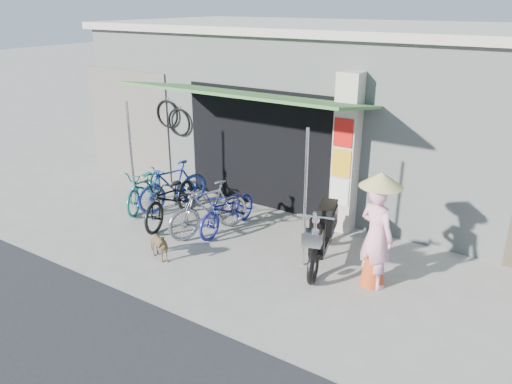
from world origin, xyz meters
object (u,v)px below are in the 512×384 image
Objects in this scene: bike_black at (171,198)px; bike_silver at (209,209)px; bike_blue at (173,186)px; street_dog at (157,245)px; moped at (323,233)px; nun at (377,232)px; bike_teal at (145,186)px; bike_navy at (228,209)px.

bike_silver is at bearing -16.07° from bike_black.
bike_silver is (1.41, -0.58, 0.01)m from bike_blue.
street_dog is at bearing -74.36° from bike_silver.
nun reaches higher than moped.
bike_teal is at bearing -137.97° from bike_blue.
bike_silver is at bearing 170.26° from moped.
nun is at bearing 20.09° from bike_silver.
bike_black reaches higher than street_dog.
bike_navy is at bearing 3.37° from street_dog.
bike_black is (0.42, -0.54, -0.00)m from bike_blue.
bike_blue is at bearing 2.67° from bike_teal.
nun is at bearing -54.94° from street_dog.
bike_navy is 1.65m from street_dog.
bike_navy is at bearing 16.38° from nun.
moped is 1.10m from nun.
bike_silver is 2.26m from moped.
street_dog is (0.88, -1.33, -0.23)m from bike_black.
street_dog is 3.64m from nun.
bike_navy is 3.10m from nun.
bike_silver is 0.39m from bike_navy.
street_dog is at bearing -162.82° from moped.
bike_teal is 1.03× the size of bike_blue.
bike_silver is at bearing -121.87° from bike_navy.
bike_blue is 0.68m from bike_black.
moped is at bearing -10.32° from bike_black.
bike_blue is at bearing 49.51° from street_dog.
moped is at bearing 26.44° from bike_silver.
bike_black is at bearing -166.15° from bike_navy.
bike_navy reaches higher than street_dog.
bike_teal is at bearing 163.36° from moped.
bike_teal is 1.01× the size of bike_silver.
bike_silver reaches higher than bike_black.
moped is at bearing -23.62° from bike_teal.
bike_blue is 1.64m from bike_navy.
moped is at bearing 11.41° from bike_blue.
bike_teal is 2.47m from street_dog.
bike_navy is at bearing 161.89° from moped.
street_dog is (1.30, -1.87, -0.24)m from bike_blue.
bike_blue is 2.29m from street_dog.
bike_black reaches higher than bike_teal.
nun reaches higher than bike_silver.
street_dog is 0.32× the size of moped.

